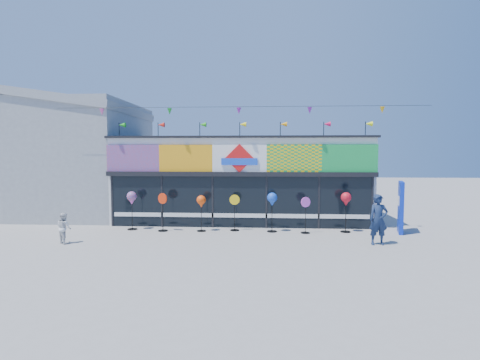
# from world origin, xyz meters

# --- Properties ---
(ground) EXTENTS (80.00, 80.00, 0.00)m
(ground) POSITION_xyz_m (0.00, 0.00, 0.00)
(ground) COLOR gray
(ground) RESTS_ON ground
(kite_shop) EXTENTS (16.00, 5.70, 5.31)m
(kite_shop) POSITION_xyz_m (0.00, 5.94, 2.05)
(kite_shop) COLOR silver
(kite_shop) RESTS_ON ground
(neighbour_building) EXTENTS (8.18, 7.20, 6.87)m
(neighbour_building) POSITION_xyz_m (-10.00, 7.00, 3.20)
(neighbour_building) COLOR #9C9FA1
(neighbour_building) RESTS_ON ground
(blue_sign) EXTENTS (0.44, 1.08, 2.15)m
(blue_sign) POSITION_xyz_m (6.78, 2.75, 1.08)
(blue_sign) COLOR #0B27AD
(blue_sign) RESTS_ON ground
(spinner_0) EXTENTS (0.42, 0.42, 1.67)m
(spinner_0) POSITION_xyz_m (-4.64, 2.69, 1.34)
(spinner_0) COLOR black
(spinner_0) RESTS_ON ground
(spinner_1) EXTENTS (0.43, 0.41, 1.63)m
(spinner_1) POSITION_xyz_m (-3.22, 2.46, 0.86)
(spinner_1) COLOR black
(spinner_1) RESTS_ON ground
(spinner_2) EXTENTS (0.39, 0.39, 1.54)m
(spinner_2) POSITION_xyz_m (-1.57, 2.52, 1.23)
(spinner_2) COLOR black
(spinner_2) RESTS_ON ground
(spinner_3) EXTENTS (0.44, 0.40, 1.55)m
(spinner_3) POSITION_xyz_m (-0.17, 2.75, 0.82)
(spinner_3) COLOR black
(spinner_3) RESTS_ON ground
(spinner_4) EXTENTS (0.42, 0.42, 1.67)m
(spinner_4) POSITION_xyz_m (1.43, 2.60, 1.33)
(spinner_4) COLOR black
(spinner_4) RESTS_ON ground
(spinner_5) EXTENTS (0.40, 0.38, 1.51)m
(spinner_5) POSITION_xyz_m (2.81, 2.40, 0.80)
(spinner_5) COLOR black
(spinner_5) RESTS_ON ground
(spinner_6) EXTENTS (0.43, 0.43, 1.69)m
(spinner_6) POSITION_xyz_m (4.52, 2.71, 1.35)
(spinner_6) COLOR black
(spinner_6) RESTS_ON ground
(adult_man) EXTENTS (0.69, 0.47, 1.83)m
(adult_man) POSITION_xyz_m (5.22, 0.57, 0.92)
(adult_man) COLOR #152444
(adult_man) RESTS_ON ground
(child) EXTENTS (0.64, 0.58, 1.14)m
(child) POSITION_xyz_m (-6.27, 0.09, 0.57)
(child) COLOR silver
(child) RESTS_ON ground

